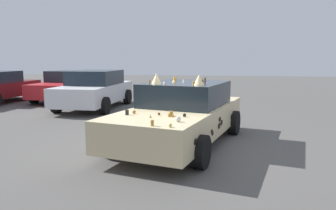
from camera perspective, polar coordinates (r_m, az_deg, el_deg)
The scene contains 4 objects.
ground_plane at distance 7.44m, azimuth 2.30°, elevation -6.92°, with size 60.00×60.00×0.00m, color #514F4C.
art_car_decorated at distance 7.36m, azimuth 2.54°, elevation -1.51°, with size 4.89×2.88×1.63m.
parked_sedan_row_back_center at distance 15.86m, azimuth -17.41°, elevation 3.33°, with size 4.48×2.09×1.39m.
parked_sedan_behind_left at distance 12.98m, azimuth -12.91°, elevation 2.78°, with size 4.38×2.09×1.49m.
Camera 1 is at (-7.13, -0.87, 1.96)m, focal length 34.03 mm.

